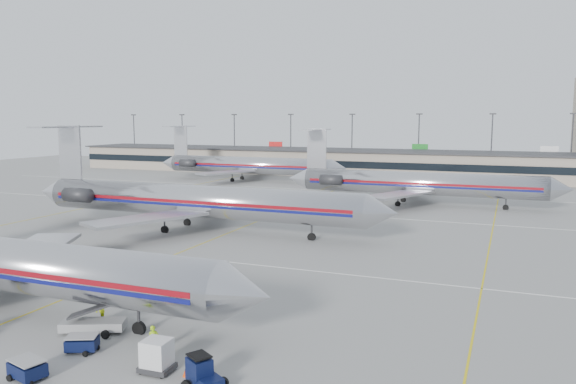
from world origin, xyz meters
The scene contains 15 objects.
ground centered at (0.00, 0.00, 0.00)m, with size 260.00×260.00×0.00m, color gray.
apron_markings centered at (0.00, 10.00, 0.01)m, with size 160.00×0.15×0.02m, color silver.
terminal centered at (0.00, 97.97, 3.16)m, with size 162.00×17.00×6.25m.
light_mast_row centered at (0.00, 112.00, 8.58)m, with size 163.60×0.40×15.28m.
jet_second_row centered at (-5.23, 22.33, 3.81)m, with size 50.14×29.53×13.13m.
jet_third_row centered at (17.26, 53.90, 3.58)m, with size 45.08×27.73×12.33m.
jet_back_row centered at (-23.63, 75.51, 3.61)m, with size 45.41×27.93×12.42m.
tug_right centered at (17.43, -13.56, 0.83)m, with size 2.49×2.10×1.81m.
cart_inner centered at (8.34, -12.17, 0.54)m, with size 2.13×1.86×1.01m.
cart_outer centered at (8.14, -16.09, 0.58)m, with size 2.19×1.76×1.09m.
uld_container centered at (14.11, -12.79, 0.93)m, with size 1.80×1.52×1.85m.
belt_loader centered at (6.92, -9.44, 0.68)m, with size 4.96×3.00×2.55m.
ramp_worker_near centered at (12.47, -10.79, 0.85)m, with size 0.62×0.41×1.70m, color #9BD113.
ramp_worker_far centered at (5.98, -7.73, 0.77)m, with size 0.75×0.58×1.54m, color #BBD414.
cone_right centered at (15.89, -12.65, 0.28)m, with size 0.42×0.42×0.57m, color #FA4308.
Camera 1 is at (31.73, -37.47, 13.90)m, focal length 35.00 mm.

